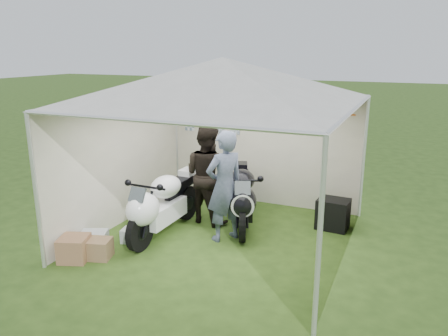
{
  "coord_description": "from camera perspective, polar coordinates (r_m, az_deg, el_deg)",
  "views": [
    {
      "loc": [
        2.77,
        -6.29,
        3.11
      ],
      "look_at": [
        -0.13,
        0.35,
        1.14
      ],
      "focal_mm": 35.0,
      "sensor_mm": 36.0,
      "label": 1
    }
  ],
  "objects": [
    {
      "name": "ground",
      "position": [
        7.55,
        -0.18,
        -9.12
      ],
      "size": [
        80.0,
        80.0,
        0.0
      ],
      "primitive_type": "plane",
      "color": "#2B4616",
      "rests_on": "ground"
    },
    {
      "name": "canopy_tent",
      "position": [
        6.93,
        -0.09,
        10.79
      ],
      "size": [
        5.66,
        5.66,
        3.0
      ],
      "color": "silver",
      "rests_on": "ground"
    },
    {
      "name": "motorcycle_white",
      "position": [
        7.5,
        -8.23,
        -4.58
      ],
      "size": [
        0.5,
        2.15,
        1.06
      ],
      "rotation": [
        0.0,
        0.0,
        -0.01
      ],
      "color": "black",
      "rests_on": "ground"
    },
    {
      "name": "motorcycle_black",
      "position": [
        7.81,
        2.34,
        -3.65
      ],
      "size": [
        1.07,
        2.02,
        1.05
      ],
      "rotation": [
        0.0,
        0.0,
        0.39
      ],
      "color": "black",
      "rests_on": "ground"
    },
    {
      "name": "paddock_stand",
      "position": [
        8.87,
        2.22,
        -4.25
      ],
      "size": [
        0.48,
        0.4,
        0.31
      ],
      "primitive_type": "cube",
      "rotation": [
        0.0,
        0.0,
        0.39
      ],
      "color": "#1B2FCA",
      "rests_on": "ground"
    },
    {
      "name": "person_dark_jacket",
      "position": [
        7.97,
        -2.27,
        -0.84
      ],
      "size": [
        1.01,
        0.86,
        1.81
      ],
      "primitive_type": "imported",
      "rotation": [
        0.0,
        0.0,
        2.92
      ],
      "color": "black",
      "rests_on": "ground"
    },
    {
      "name": "person_blue_jacket",
      "position": [
        7.18,
        0.09,
        -2.41
      ],
      "size": [
        0.76,
        0.82,
        1.87
      ],
      "primitive_type": "imported",
      "rotation": [
        0.0,
        0.0,
        -2.18
      ],
      "color": "slate",
      "rests_on": "ground"
    },
    {
      "name": "equipment_box",
      "position": [
        8.07,
        14.03,
        -5.84
      ],
      "size": [
        0.57,
        0.47,
        0.54
      ],
      "primitive_type": "cube",
      "rotation": [
        0.0,
        0.0,
        -0.06
      ],
      "color": "black",
      "rests_on": "ground"
    },
    {
      "name": "crate_0",
      "position": [
        7.44,
        -16.6,
        -8.99
      ],
      "size": [
        0.51,
        0.47,
        0.28
      ],
      "primitive_type": "cube",
      "rotation": [
        0.0,
        0.0,
        0.42
      ],
      "color": "#B0B4B9",
      "rests_on": "ground"
    },
    {
      "name": "crate_1",
      "position": [
        7.12,
        -18.97,
        -9.91
      ],
      "size": [
        0.53,
        0.53,
        0.37
      ],
      "primitive_type": "cube",
      "rotation": [
        0.0,
        0.0,
        0.35
      ],
      "color": "#916444",
      "rests_on": "ground"
    },
    {
      "name": "crate_2",
      "position": [
        7.53,
        -11.97,
        -8.59
      ],
      "size": [
        0.36,
        0.32,
        0.23
      ],
      "primitive_type": "cube",
      "rotation": [
        0.0,
        0.0,
        0.21
      ],
      "color": "silver",
      "rests_on": "ground"
    },
    {
      "name": "crate_3",
      "position": [
        7.1,
        -16.36,
        -10.06
      ],
      "size": [
        0.53,
        0.44,
        0.3
      ],
      "primitive_type": "cube",
      "rotation": [
        0.0,
        0.0,
        0.28
      ],
      "color": "olive",
      "rests_on": "ground"
    }
  ]
}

